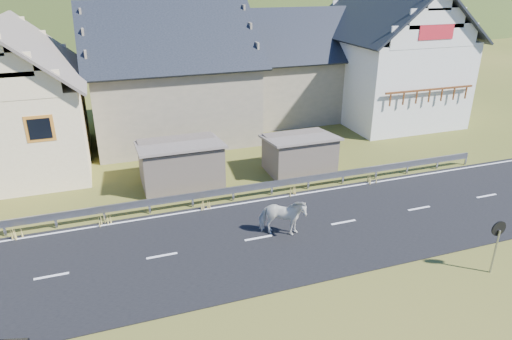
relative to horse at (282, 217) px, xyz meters
name	(u,v)px	position (x,y,z in m)	size (l,w,h in m)	color
ground	(258,239)	(-1.02, 0.08, -0.88)	(160.00, 160.00, 0.00)	#3D4816
road	(258,238)	(-1.02, 0.08, -0.86)	(60.00, 7.00, 0.04)	black
lane_markings	(258,238)	(-1.02, 0.08, -0.83)	(60.00, 6.60, 0.01)	silver
guardrail	(233,190)	(-1.02, 3.76, -0.32)	(28.10, 0.09, 0.75)	#93969B
shed_left	(181,164)	(-3.02, 6.58, 0.22)	(4.30, 3.30, 2.40)	#665A4D
shed_right	(299,154)	(3.48, 6.08, 0.12)	(3.80, 2.90, 2.20)	#665A4D
house_cream	(12,90)	(-11.03, 12.07, 3.48)	(7.80, 9.80, 8.30)	#FFE9B5
house_stone_a	(169,66)	(-2.02, 15.08, 3.75)	(10.80, 9.80, 8.90)	gray
house_stone_b	(296,58)	(7.98, 17.08, 3.36)	(9.80, 8.80, 8.10)	gray
house_white	(387,49)	(13.98, 14.07, 4.18)	(8.80, 10.80, 9.70)	silver
mountain	(123,55)	(3.98, 180.08, -20.88)	(440.00, 280.00, 260.00)	#2D3F17
horse	(282,217)	(0.00, 0.00, 0.00)	(1.98, 0.90, 1.68)	beige
traffic_mirror	(497,235)	(6.33, -4.85, 0.68)	(0.59, 0.17, 2.12)	#93969B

